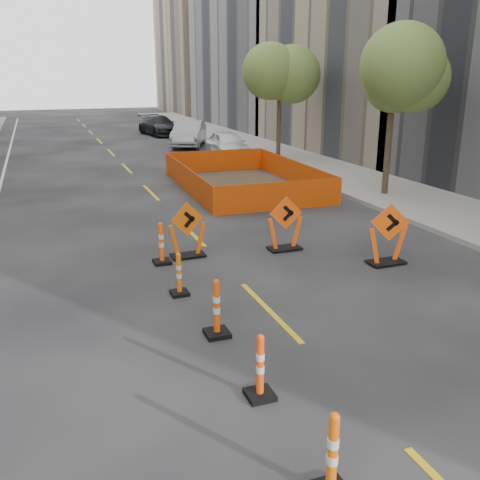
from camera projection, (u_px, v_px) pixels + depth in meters
name	position (u px, v px, depth m)	size (l,w,h in m)	color
ground_plane	(385.00, 426.00, 7.40)	(140.00, 140.00, 0.00)	black
sidewalk_right	(397.00, 194.00, 21.10)	(4.00, 90.00, 0.15)	gray
bld_right_c	(398.00, 31.00, 32.23)	(12.00, 16.00, 14.00)	gray
bld_right_d	(284.00, 7.00, 45.97)	(12.00, 18.00, 20.00)	gray
bld_right_e	(217.00, 42.00, 62.99)	(12.00, 14.00, 16.00)	tan
tree_r_b	(394.00, 76.00, 19.56)	(2.80, 2.80, 5.95)	#382B1E
tree_r_c	(280.00, 75.00, 28.49)	(2.80, 2.80, 5.95)	#382B1E
channelizer_2	(332.00, 455.00, 6.01)	(0.44, 0.44, 1.12)	#E75909
channelizer_3	(260.00, 366.00, 7.90)	(0.41, 0.41, 1.05)	#FF470A
channelizer_4	(217.00, 308.00, 9.78)	(0.44, 0.44, 1.12)	#E04509
channelizer_5	(179.00, 274.00, 11.62)	(0.38, 0.38, 0.97)	#E25D09
channelizer_6	(161.00, 243.00, 13.51)	(0.43, 0.43, 1.10)	#F74B0A
chevron_sign_left	(187.00, 230.00, 13.94)	(0.99, 0.60, 1.49)	#D55308
chevron_sign_center	(285.00, 223.00, 14.50)	(1.00, 0.60, 1.50)	#F64C0A
chevron_sign_right	(388.00, 234.00, 13.41)	(1.05, 0.63, 1.58)	#FF510A
safety_fence	(242.00, 176.00, 22.44)	(4.81, 8.19, 1.02)	#EC5F0C
parked_car_near	(228.00, 144.00, 30.50)	(1.75, 4.34, 1.48)	white
parked_car_mid	(189.00, 133.00, 34.91)	(1.75, 5.02, 1.65)	#9C9BA0
parked_car_far	(159.00, 125.00, 41.06)	(2.05, 5.03, 1.46)	black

